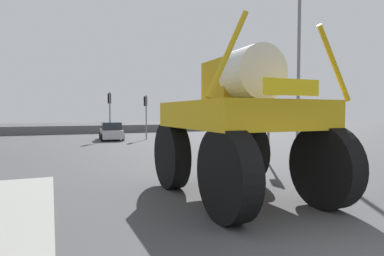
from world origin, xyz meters
The scene contains 9 objects.
ground_plane centered at (0.00, 18.00, 0.00)m, with size 120.00×120.00×0.00m, color #424244.
median_island centered at (-5.29, 4.41, 0.07)m, with size 1.63×9.53×0.15m, color gray.
oversize_sprayer centered at (0.30, 4.82, 2.02)m, with size 3.94×5.61×4.48m.
sedan_ahead centered at (0.25, 25.81, 0.71)m, with size 2.14×4.22×1.52m.
traffic_signal_near_right centered at (4.74, 9.69, 3.03)m, with size 0.24×0.54×4.15m.
traffic_signal_far_left centered at (0.04, 25.25, 2.97)m, with size 0.24×0.55×4.06m.
traffic_signal_far_right centered at (3.18, 25.26, 2.83)m, with size 0.24×0.55×3.88m.
streetlight_near_right centered at (8.55, 11.84, 5.06)m, with size 1.55×0.24×9.29m.
roadside_barrier centered at (0.00, 35.13, 0.45)m, with size 32.29×0.24×0.90m, color #59595B.
Camera 1 is at (-4.49, -2.98, 2.36)m, focal length 30.69 mm.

